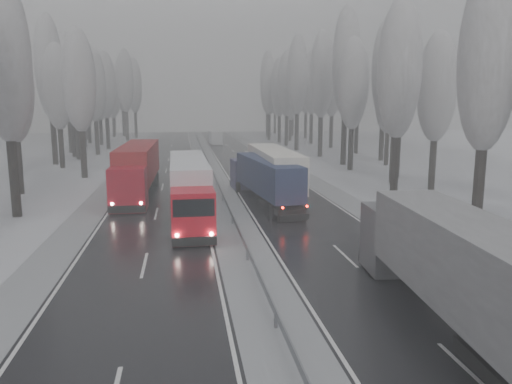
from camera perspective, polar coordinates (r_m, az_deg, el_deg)
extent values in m
cube|color=black|center=(44.21, 2.78, -0.37)|extent=(7.50, 200.00, 0.03)
cube|color=black|center=(43.45, -10.94, -0.73)|extent=(7.50, 200.00, 0.03)
cube|color=#9FA2A7|center=(43.52, -4.02, -0.55)|extent=(3.00, 200.00, 0.04)
cube|color=#9FA2A7|center=(45.41, 8.92, -0.20)|extent=(2.40, 200.00, 0.04)
cube|color=#9FA2A7|center=(43.97, -17.40, -0.88)|extent=(2.40, 200.00, 0.04)
cube|color=slate|center=(43.41, -4.03, 0.20)|extent=(0.06, 200.00, 0.32)
cube|color=slate|center=(41.51, -3.82, -0.67)|extent=(0.12, 0.12, 0.60)
cube|color=slate|center=(73.13, -5.83, 3.98)|extent=(0.12, 0.12, 0.60)
cylinder|color=black|center=(34.07, 24.08, 0.36)|extent=(0.68, 0.68, 5.60)
ellipsoid|color=gray|center=(33.78, 25.08, 13.86)|extent=(3.60, 3.60, 11.45)
cylinder|color=black|center=(43.76, 15.57, 2.86)|extent=(0.68, 0.68, 5.62)
ellipsoid|color=gray|center=(43.53, 16.08, 13.40)|extent=(3.60, 3.60, 11.48)
cylinder|color=black|center=(49.77, 19.52, 3.09)|extent=(0.64, 0.64, 4.94)
ellipsoid|color=gray|center=(49.48, 20.01, 11.22)|extent=(3.60, 3.60, 10.09)
cylinder|color=black|center=(52.53, 15.38, 3.86)|extent=(0.66, 0.66, 5.32)
ellipsoid|color=gray|center=(52.30, 15.78, 12.17)|extent=(3.60, 3.60, 10.88)
cylinder|color=black|center=(57.02, 15.86, 4.81)|extent=(0.72, 0.72, 6.31)
ellipsoid|color=gray|center=(56.96, 16.31, 13.87)|extent=(3.60, 3.60, 12.90)
cylinder|color=black|center=(61.89, 10.77, 4.97)|extent=(0.67, 0.67, 5.38)
ellipsoid|color=gray|center=(61.70, 11.01, 12.09)|extent=(3.60, 3.60, 10.98)
cylinder|color=black|center=(67.89, 14.70, 4.93)|extent=(0.62, 0.62, 4.59)
ellipsoid|color=gray|center=(67.65, 14.95, 10.47)|extent=(3.60, 3.60, 9.39)
cylinder|color=black|center=(67.22, 10.00, 6.06)|extent=(0.76, 0.76, 6.95)
ellipsoid|color=gray|center=(67.28, 10.26, 14.52)|extent=(3.60, 3.60, 14.19)
cylinder|color=black|center=(73.38, 14.17, 6.10)|extent=(0.74, 0.74, 6.59)
ellipsoid|color=gray|center=(73.38, 14.50, 13.44)|extent=(3.60, 3.60, 13.46)
cylinder|color=black|center=(76.93, 7.36, 6.41)|extent=(0.72, 0.72, 6.37)
ellipsoid|color=gray|center=(76.89, 7.51, 13.19)|extent=(3.60, 3.60, 13.01)
cylinder|color=black|center=(82.92, 11.40, 6.42)|extent=(0.70, 0.70, 5.97)
ellipsoid|color=gray|center=(82.83, 11.61, 12.31)|extent=(3.60, 3.60, 12.20)
cylinder|color=black|center=(86.95, 4.67, 6.97)|extent=(0.74, 0.74, 6.65)
ellipsoid|color=gray|center=(86.96, 4.76, 13.23)|extent=(3.60, 3.60, 13.59)
cylinder|color=black|center=(92.73, 8.58, 6.93)|extent=(0.71, 0.71, 6.14)
ellipsoid|color=gray|center=(92.67, 8.73, 12.35)|extent=(3.60, 3.60, 12.54)
cylinder|color=black|center=(96.53, 3.49, 7.12)|extent=(0.71, 0.71, 6.05)
ellipsoid|color=gray|center=(96.46, 3.55, 12.25)|extent=(3.60, 3.60, 12.37)
cylinder|color=black|center=(101.76, 6.32, 7.30)|extent=(0.72, 0.72, 6.30)
ellipsoid|color=gray|center=(101.72, 6.42, 12.36)|extent=(3.60, 3.60, 12.87)
cylinder|color=black|center=(103.90, 2.68, 7.29)|extent=(0.70, 0.70, 5.88)
ellipsoid|color=gray|center=(103.82, 2.71, 11.92)|extent=(3.60, 3.60, 12.00)
cylinder|color=black|center=(108.47, 3.91, 7.12)|extent=(0.64, 0.64, 4.86)
ellipsoid|color=gray|center=(108.33, 3.95, 10.79)|extent=(3.60, 3.60, 9.92)
cylinder|color=black|center=(110.71, 1.51, 7.50)|extent=(0.70, 0.70, 5.98)
ellipsoid|color=gray|center=(110.65, 1.53, 11.92)|extent=(3.60, 3.60, 12.21)
cylinder|color=black|center=(116.52, 5.68, 7.63)|extent=(0.71, 0.71, 6.19)
ellipsoid|color=gray|center=(116.48, 5.75, 11.98)|extent=(3.60, 3.60, 12.64)
cylinder|color=black|center=(120.61, 1.32, 7.92)|extent=(0.75, 0.75, 6.86)
ellipsoid|color=gray|center=(120.63, 1.34, 12.58)|extent=(3.60, 3.60, 14.01)
cylinder|color=black|center=(125.90, 4.17, 7.69)|extent=(0.68, 0.68, 5.55)
ellipsoid|color=gray|center=(125.81, 4.22, 11.30)|extent=(3.60, 3.60, 11.33)
cylinder|color=black|center=(131.31, 1.28, 7.93)|extent=(0.71, 0.71, 6.09)
ellipsoid|color=gray|center=(131.27, 1.29, 11.73)|extent=(3.60, 3.60, 12.45)
cylinder|color=black|center=(135.75, 2.18, 7.87)|extent=(0.67, 0.67, 5.49)
ellipsoid|color=gray|center=(135.67, 2.20, 11.18)|extent=(3.60, 3.60, 11.21)
cylinder|color=black|center=(39.43, -25.92, 1.61)|extent=(0.69, 0.69, 5.83)
ellipsoid|color=gray|center=(39.22, -26.89, 13.73)|extent=(3.60, 3.60, 11.92)
cylinder|color=black|center=(49.38, -25.48, 2.69)|extent=(0.65, 0.65, 5.03)
ellipsoid|color=gray|center=(49.09, -26.13, 11.03)|extent=(3.60, 3.60, 10.28)
cylinder|color=black|center=(57.65, -19.13, 4.25)|extent=(0.67, 0.67, 5.44)
ellipsoid|color=gray|center=(57.45, -19.59, 11.97)|extent=(3.60, 3.60, 11.11)
cylinder|color=black|center=(63.42, -25.52, 4.44)|extent=(0.69, 0.69, 5.72)
ellipsoid|color=gray|center=(63.27, -26.10, 11.82)|extent=(3.60, 3.60, 11.69)
cylinder|color=black|center=(67.31, -21.35, 4.79)|extent=(0.66, 0.66, 5.23)
ellipsoid|color=gray|center=(67.12, -21.76, 11.14)|extent=(3.60, 3.60, 10.68)
cylinder|color=black|center=(71.55, -22.08, 5.57)|extent=(0.74, 0.74, 6.60)
ellipsoid|color=gray|center=(71.54, -22.59, 13.12)|extent=(3.60, 3.60, 13.49)
cylinder|color=black|center=(76.68, -19.68, 5.44)|extent=(0.65, 0.65, 5.16)
ellipsoid|color=gray|center=(76.51, -20.02, 10.95)|extent=(3.60, 3.60, 10.54)
cylinder|color=black|center=(80.84, -20.12, 5.85)|extent=(0.69, 0.69, 5.79)
ellipsoid|color=gray|center=(80.74, -20.48, 11.71)|extent=(3.60, 3.60, 11.84)
cylinder|color=black|center=(83.02, -17.72, 6.03)|extent=(0.68, 0.68, 5.64)
ellipsoid|color=gray|center=(82.90, -18.03, 11.59)|extent=(3.60, 3.60, 11.53)
cylinder|color=black|center=(87.81, -20.46, 6.37)|extent=(0.73, 0.73, 6.56)
ellipsoid|color=gray|center=(87.80, -20.84, 12.47)|extent=(3.60, 3.60, 13.40)
cylinder|color=black|center=(92.92, -16.58, 6.52)|extent=(0.69, 0.69, 5.79)
ellipsoid|color=gray|center=(92.83, -16.84, 11.62)|extent=(3.60, 3.60, 11.84)
cylinder|color=black|center=(97.62, -19.05, 6.79)|extent=(0.74, 0.74, 6.65)
ellipsoid|color=gray|center=(97.62, -19.37, 12.36)|extent=(3.60, 3.60, 13.58)
cylinder|color=black|center=(102.55, -17.29, 6.60)|extent=(0.65, 0.65, 5.12)
ellipsoid|color=gray|center=(102.42, -17.51, 10.68)|extent=(3.60, 3.60, 10.46)
cylinder|color=black|center=(106.95, -18.51, 6.85)|extent=(0.69, 0.69, 5.84)
ellipsoid|color=gray|center=(106.87, -18.76, 11.31)|extent=(3.60, 3.60, 11.92)
cylinder|color=black|center=(112.71, -14.52, 7.40)|extent=(0.74, 0.74, 6.67)
ellipsoid|color=gray|center=(112.71, -14.74, 12.25)|extent=(3.60, 3.60, 13.63)
cylinder|color=black|center=(117.97, -18.76, 7.21)|extent=(0.72, 0.72, 6.31)
ellipsoid|color=gray|center=(117.94, -19.01, 11.58)|extent=(3.60, 3.60, 12.88)
cylinder|color=black|center=(121.96, -13.57, 7.53)|extent=(0.72, 0.72, 6.29)
ellipsoid|color=gray|center=(121.93, -13.75, 11.75)|extent=(3.60, 3.60, 12.84)
cylinder|color=black|center=(126.58, -15.95, 7.19)|extent=(0.64, 0.64, 4.86)
ellipsoid|color=gray|center=(126.46, -16.10, 10.33)|extent=(3.60, 3.60, 9.92)
cylinder|color=black|center=(128.86, -14.89, 7.68)|extent=(0.74, 0.74, 6.63)
ellipsoid|color=gray|center=(128.85, -15.08, 11.89)|extent=(3.60, 3.60, 13.54)
cylinder|color=black|center=(133.17, -15.88, 7.52)|extent=(0.69, 0.69, 5.79)
ellipsoid|color=gray|center=(133.11, -16.05, 11.07)|extent=(3.60, 3.60, 11.82)
cube|color=#4C4C51|center=(24.93, 15.36, -5.02)|extent=(2.76, 2.86, 3.10)
cube|color=black|center=(25.94, 14.48, -2.75)|extent=(2.38, 0.27, 1.03)
cube|color=black|center=(26.53, 14.22, -6.84)|extent=(2.59, 0.34, 0.52)
cube|color=slate|center=(17.58, 24.36, -8.26)|extent=(3.58, 13.57, 2.89)
cylinder|color=black|center=(24.17, 13.44, -8.30)|extent=(0.44, 1.10, 1.07)
cylinder|color=black|center=(24.90, 18.24, -7.99)|extent=(0.44, 1.10, 1.07)
sphere|color=white|center=(26.15, 12.19, -6.06)|extent=(0.23, 0.23, 0.23)
sphere|color=white|center=(26.76, 16.24, -5.86)|extent=(0.23, 0.23, 0.23)
cube|color=#201E4C|center=(46.40, -1.15, 1.99)|extent=(2.52, 2.60, 2.72)
cube|color=black|center=(47.41, -1.48, 2.94)|extent=(2.08, 0.33, 0.91)
cube|color=black|center=(47.74, -1.50, 0.90)|extent=(2.27, 0.39, 0.45)
cube|color=#15183A|center=(39.49, 1.27, 1.95)|extent=(3.63, 11.98, 2.54)
cube|color=black|center=(34.27, 4.02, -2.65)|extent=(2.09, 0.34, 0.41)
cube|color=black|center=(36.72, 2.68, -1.48)|extent=(2.55, 5.18, 0.41)
cube|color=black|center=(34.77, 3.75, -2.76)|extent=(2.08, 0.29, 0.54)
cylinder|color=black|center=(45.64, -2.10, 0.55)|extent=(0.42, 0.97, 0.94)
cylinder|color=black|center=(46.09, 0.21, 0.65)|extent=(0.42, 0.97, 0.94)
cylinder|color=black|center=(36.15, 1.41, -2.00)|extent=(0.42, 0.97, 0.94)
cylinder|color=black|center=(36.72, 4.26, -1.83)|extent=(0.42, 0.97, 0.94)
cylinder|color=black|center=(35.04, 1.95, -2.39)|extent=(0.42, 0.97, 0.94)
cylinder|color=black|center=(35.63, 4.88, -2.21)|extent=(0.42, 0.97, 0.94)
sphere|color=#FF0C05|center=(33.79, 2.69, -1.56)|extent=(0.18, 0.18, 0.18)
sphere|color=#FF0C05|center=(34.34, 5.43, -1.40)|extent=(0.18, 0.18, 0.18)
sphere|color=white|center=(47.52, -2.52, 1.29)|extent=(0.20, 0.20, 0.20)
sphere|color=white|center=(47.91, -0.50, 1.37)|extent=(0.20, 0.20, 0.20)
cube|color=beige|center=(50.33, 0.35, 2.85)|extent=(2.59, 2.69, 3.07)
cube|color=black|center=(51.50, 0.12, 3.82)|extent=(2.35, 0.13, 1.02)
cube|color=black|center=(51.85, 0.10, 1.70)|extent=(2.56, 0.18, 0.51)
cube|color=silver|center=(42.40, 2.09, 2.94)|extent=(2.75, 13.33, 2.87)
cube|color=black|center=(36.29, 4.09, -1.82)|extent=(2.36, 0.15, 0.46)
cube|color=black|center=(39.14, 3.10, -0.63)|extent=(2.31, 5.65, 0.46)
cube|color=black|center=(36.87, 3.89, -1.96)|extent=(2.35, 0.09, 0.61)
cylinder|color=black|center=(49.53, -0.73, 1.38)|extent=(0.37, 1.07, 1.06)
cylinder|color=black|center=(49.88, 1.72, 1.44)|extent=(0.37, 1.07, 1.06)
cylinder|color=black|center=(38.59, 1.66, -1.13)|extent=(0.37, 1.07, 1.06)
cylinder|color=black|center=(39.03, 4.77, -1.03)|extent=(0.37, 1.07, 1.06)
cylinder|color=black|center=(37.31, 2.04, -1.52)|extent=(0.37, 1.07, 1.06)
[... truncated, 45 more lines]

